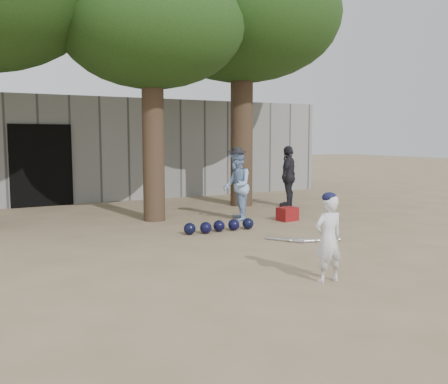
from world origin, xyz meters
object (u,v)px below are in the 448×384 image
spectator_dark (288,176)px  spectator_blue (237,186)px  boy_player (328,239)px  red_bag (287,214)px

spectator_dark → spectator_blue: bearing=-8.7°
boy_player → spectator_blue: 4.89m
spectator_dark → red_bag: spectator_dark is taller
boy_player → red_bag: 4.74m
spectator_blue → spectator_dark: 2.67m
spectator_blue → red_bag: spectator_blue is taller
boy_player → red_bag: (2.37, 4.08, -0.41)m
boy_player → red_bag: bearing=-117.1°
spectator_blue → red_bag: 1.30m
spectator_dark → boy_player: bearing=20.8°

